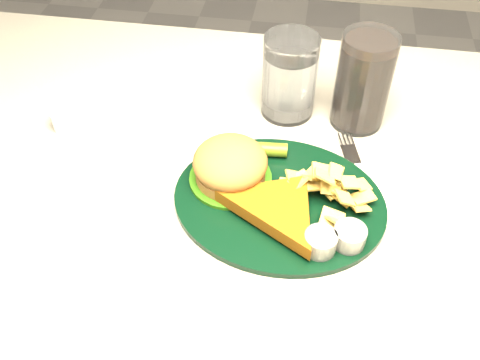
{
  "coord_description": "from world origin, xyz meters",
  "views": [
    {
      "loc": [
        0.05,
        -0.49,
        1.29
      ],
      "look_at": [
        -0.02,
        -0.03,
        0.8
      ],
      "focal_mm": 40.0,
      "sensor_mm": 36.0,
      "label": 1
    }
  ],
  "objects": [
    {
      "name": "water_glass",
      "position": [
        0.02,
        0.18,
        0.81
      ],
      "size": [
        0.11,
        0.11,
        0.13
      ],
      "primitive_type": "cylinder",
      "rotation": [
        0.0,
        0.0,
        0.42
      ],
      "color": "white",
      "rests_on": "table"
    },
    {
      "name": "dinner_plate",
      "position": [
        0.03,
        -0.02,
        0.78
      ],
      "size": [
        0.31,
        0.26,
        0.06
      ],
      "primitive_type": null,
      "rotation": [
        0.0,
        0.0,
        -0.1
      ],
      "color": "black",
      "rests_on": "table"
    },
    {
      "name": "fork_napkin",
      "position": [
        0.12,
        0.01,
        0.76
      ],
      "size": [
        0.17,
        0.2,
        0.01
      ],
      "primitive_type": null,
      "rotation": [
        0.0,
        0.0,
        0.26
      ],
      "color": "white",
      "rests_on": "table"
    },
    {
      "name": "ramekin",
      "position": [
        -0.31,
        0.09,
        0.76
      ],
      "size": [
        0.05,
        0.05,
        0.03
      ],
      "primitive_type": "cylinder",
      "rotation": [
        0.0,
        0.0,
        -0.26
      ],
      "color": "white",
      "rests_on": "table"
    },
    {
      "name": "table",
      "position": [
        0.0,
        0.0,
        0.38
      ],
      "size": [
        1.2,
        0.8,
        0.75
      ],
      "primitive_type": null,
      "color": "#A19D92",
      "rests_on": "ground"
    },
    {
      "name": "cola_glass",
      "position": [
        0.13,
        0.17,
        0.82
      ],
      "size": [
        0.09,
        0.09,
        0.15
      ],
      "primitive_type": "cylinder",
      "rotation": [
        0.0,
        0.0,
        -0.14
      ],
      "color": "black",
      "rests_on": "table"
    }
  ]
}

